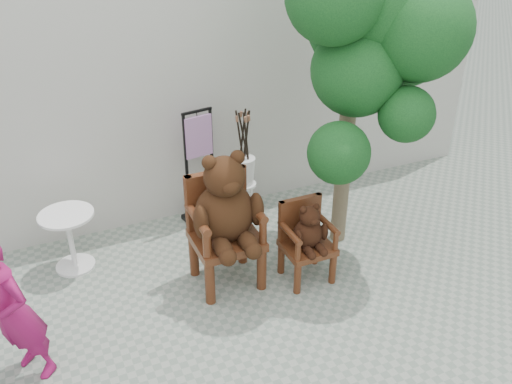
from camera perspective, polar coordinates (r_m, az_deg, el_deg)
ground_plane at (r=5.37m, az=1.06°, el=-15.48°), size 60.00×60.00×0.00m
back_wall at (r=7.13m, az=-9.55°, el=10.11°), size 9.00×1.00×3.00m
chair_big at (r=5.59m, az=-3.27°, el=-2.19°), size 0.75×0.81×1.55m
chair_small at (r=5.84m, az=5.38°, el=-4.42°), size 0.52×0.50×0.93m
person at (r=4.97m, az=-24.38°, el=-11.37°), size 0.62×0.66×1.51m
cafe_table at (r=6.37m, az=-19.03°, el=-4.23°), size 0.60×0.60×0.70m
display_stand at (r=6.86m, az=-5.85°, el=1.27°), size 0.50×0.42×1.51m
stool_bucket at (r=6.94m, az=-1.30°, el=2.30°), size 0.32×0.32×1.45m
tree at (r=5.71m, az=12.09°, el=17.06°), size 1.84×1.81×3.76m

